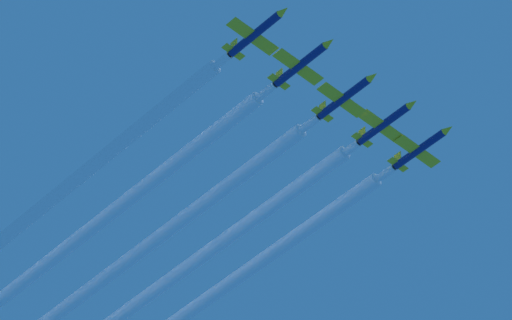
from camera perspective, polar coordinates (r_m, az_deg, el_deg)
The scene contains 10 objects.
jet_far_left at distance 227.49m, azimuth 5.90°, elevation 0.43°, with size 7.86×11.44×2.75m.
jet_inner_left at distance 223.82m, azimuth 4.63°, elevation 1.33°, with size 7.86×11.44×2.75m.
jet_center at distance 218.99m, azimuth 3.21°, elevation 2.27°, with size 7.86×11.44×2.75m.
jet_inner_right at distance 214.61m, azimuth 1.66°, elevation 3.46°, with size 7.86×11.44×2.75m.
jet_far_right at distance 211.21m, azimuth 0.02°, elevation 4.56°, with size 7.86×11.44×2.75m.
smoke_trail_far_left at distance 254.02m, azimuth -2.56°, elevation -5.52°, with size 2.09×91.10×2.09m.
smoke_trail_inner_left at distance 244.83m, azimuth -2.29°, elevation -3.70°, with size 2.09×71.01×2.09m.
smoke_trail_center at distance 246.68m, azimuth -5.29°, elevation -4.11°, with size 2.09×91.94×2.09m.
smoke_trail_inner_right at distance 242.29m, azimuth -6.71°, elevation -3.08°, with size 2.09×90.49×2.09m.
smoke_trail_far_right at distance 235.15m, azimuth -7.27°, elevation -1.39°, with size 2.09×76.93×2.09m.
Camera 1 is at (110.52, 100.70, 1.48)m, focal length 112.32 mm.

